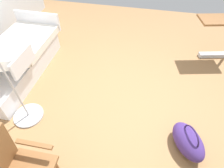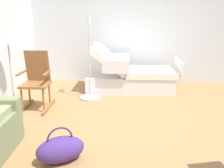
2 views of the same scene
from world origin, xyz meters
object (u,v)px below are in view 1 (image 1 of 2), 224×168
(hospital_bed, at_px, (13,60))
(duffel_bag, at_px, (188,141))
(iv_pole, at_px, (23,106))
(overbed_table, at_px, (221,34))

(hospital_bed, distance_m, duffel_bag, 3.11)
(iv_pole, bearing_deg, duffel_bag, 179.72)
(hospital_bed, relative_size, duffel_bag, 3.20)
(overbed_table, distance_m, iv_pole, 3.65)
(hospital_bed, bearing_deg, overbed_table, -160.29)
(hospital_bed, xyz_separation_m, overbed_table, (-3.61, -1.29, 0.22))
(hospital_bed, xyz_separation_m, iv_pole, (-0.66, 0.84, -0.06))
(hospital_bed, bearing_deg, iv_pole, 128.48)
(overbed_table, distance_m, duffel_bag, 2.26)
(duffel_bag, relative_size, iv_pole, 0.38)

